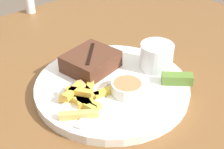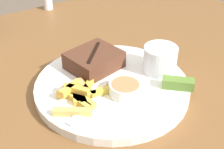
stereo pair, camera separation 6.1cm
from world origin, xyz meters
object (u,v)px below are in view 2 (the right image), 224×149
object	(u,v)px
dinner_plate	(112,86)
coleslaw_cup	(160,58)
dipping_sauce_cup	(127,88)
fork_utensil	(89,105)
steak_portion	(94,60)
pickle_spear	(178,83)

from	to	relation	value
dinner_plate	coleslaw_cup	xyz separation A→B (m)	(0.11, -0.02, 0.04)
dipping_sauce_cup	fork_utensil	xyz separation A→B (m)	(-0.08, 0.01, -0.01)
steak_portion	pickle_spear	world-z (taller)	steak_portion
dinner_plate	steak_portion	xyz separation A→B (m)	(0.00, 0.07, 0.03)
steak_portion	dipping_sauce_cup	distance (m)	0.11
coleslaw_cup	fork_utensil	xyz separation A→B (m)	(-0.18, -0.02, -0.03)
fork_utensil	pickle_spear	bearing A→B (deg)	-41.54
steak_portion	fork_utensil	size ratio (longest dim) A/B	0.93
dipping_sauce_cup	steak_portion	bearing A→B (deg)	91.63
pickle_spear	fork_utensil	distance (m)	0.18
dipping_sauce_cup	fork_utensil	bearing A→B (deg)	173.30
coleslaw_cup	dipping_sauce_cup	size ratio (longest dim) A/B	1.15
steak_portion	coleslaw_cup	world-z (taller)	coleslaw_cup
dinner_plate	dipping_sauce_cup	xyz separation A→B (m)	(0.00, -0.04, 0.02)
coleslaw_cup	dipping_sauce_cup	bearing A→B (deg)	-166.01
steak_portion	pickle_spear	xyz separation A→B (m)	(0.10, -0.15, -0.01)
dinner_plate	pickle_spear	bearing A→B (deg)	-41.00
dinner_plate	coleslaw_cup	bearing A→B (deg)	-9.49
dinner_plate	coleslaw_cup	size ratio (longest dim) A/B	4.42
coleslaw_cup	pickle_spear	xyz separation A→B (m)	(-0.01, -0.07, -0.02)
dipping_sauce_cup	fork_utensil	size ratio (longest dim) A/B	0.48
dinner_plate	coleslaw_cup	distance (m)	0.12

